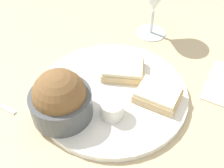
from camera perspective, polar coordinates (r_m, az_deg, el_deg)
ground_plane at (r=0.59m, az=0.00°, el=-2.32°), size 4.00×4.00×0.00m
dinner_plate at (r=0.58m, az=0.00°, el=-1.86°), size 0.31×0.31×0.01m
salad_bowl at (r=0.52m, az=-10.44°, el=-3.02°), size 0.11×0.11×0.10m
sauce_ramekin at (r=0.52m, az=0.08°, el=-4.92°), size 0.05×0.05×0.03m
cheese_toast_near at (r=0.61m, az=2.29°, el=3.16°), size 0.11×0.10×0.03m
cheese_toast_far at (r=0.56m, az=9.30°, el=-2.21°), size 0.09×0.07×0.03m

